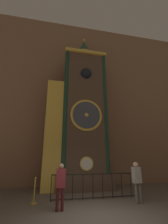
{
  "coord_description": "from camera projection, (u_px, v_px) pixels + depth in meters",
  "views": [
    {
      "loc": [
        -1.51,
        -4.89,
        1.85
      ],
      "look_at": [
        0.42,
        4.56,
        4.71
      ],
      "focal_mm": 24.0,
      "sensor_mm": 36.0,
      "label": 1
    }
  ],
  "objects": [
    {
      "name": "ground_plane",
      "position": [
        101.0,
        223.0,
        4.36
      ],
      "size": [
        28.0,
        28.0,
        0.0
      ],
      "primitive_type": "plane",
      "color": "brown"
    },
    {
      "name": "visitor_near",
      "position": [
        61.0,
        182.0,
        5.5
      ],
      "size": [
        0.35,
        0.23,
        1.59
      ],
      "rotation": [
        0.0,
        0.0,
        -0.04
      ],
      "color": "#461518",
      "rests_on": "ground_plane"
    },
    {
      "name": "railing_fence",
      "position": [
        98.0,
        185.0,
        6.94
      ],
      "size": [
        4.28,
        0.05,
        1.08
      ],
      "color": "black",
      "rests_on": "ground_plane"
    },
    {
      "name": "clock_tower",
      "position": [
        79.0,
        115.0,
        9.92
      ],
      "size": [
        4.14,
        1.82,
        10.7
      ],
      "color": "brown",
      "rests_on": "ground_plane"
    },
    {
      "name": "visitor_far",
      "position": [
        137.0,
        178.0,
        6.35
      ],
      "size": [
        0.36,
        0.26,
        1.62
      ],
      "rotation": [
        0.0,
        0.0,
        0.12
      ],
      "color": "#58554F",
      "rests_on": "ground_plane"
    },
    {
      "name": "stanchion_post",
      "position": [
        34.0,
        195.0,
        6.15
      ],
      "size": [
        0.28,
        0.28,
        1.02
      ],
      "color": "#B28E33",
      "rests_on": "ground_plane"
    },
    {
      "name": "cathedral_back_wall",
      "position": [
        74.0,
        94.0,
        11.76
      ],
      "size": [
        24.0,
        0.32,
        13.09
      ],
      "color": "#846047",
      "rests_on": "ground_plane"
    }
  ]
}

